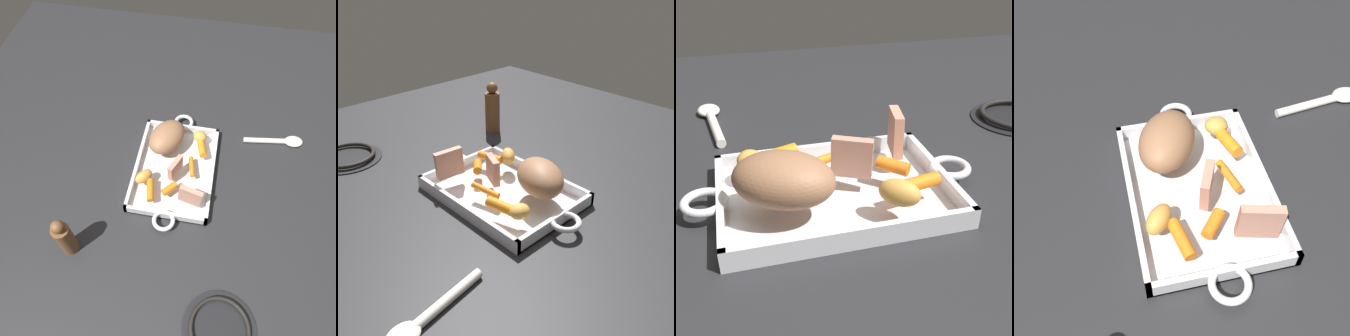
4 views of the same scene
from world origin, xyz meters
TOP-DOWN VIEW (x-y plane):
  - ground_plane at (0.00, 0.00)m, footprint 1.66×1.66m
  - roasting_dish at (0.00, 0.00)m, footprint 0.44×0.24m
  - pork_roast at (0.08, 0.04)m, footprint 0.17×0.15m
  - roast_slice_thick at (-0.03, -0.01)m, footprint 0.06×0.04m
  - roast_slice_thin at (-0.12, -0.06)m, footprint 0.03×0.07m
  - baby_carrot_southwest at (-0.09, -0.00)m, footprint 0.05×0.05m
  - baby_carrot_center_left at (-0.11, 0.05)m, footprint 0.07×0.03m
  - baby_carrot_long at (0.00, -0.05)m, footprint 0.07×0.03m
  - baby_carrot_center_right at (0.07, -0.08)m, footprint 0.07×0.04m
  - potato_near_roast at (-0.07, 0.08)m, footprint 0.07×0.06m
  - potato_whole at (0.12, -0.06)m, footprint 0.04×0.05m
  - stove_burner_rear at (-0.43, -0.18)m, footprint 0.18×0.18m
  - serving_spoon at (0.18, -0.33)m, footprint 0.06×0.20m
  - pepper_mill at (-0.30, 0.24)m, footprint 0.05×0.05m

SIDE VIEW (x-z plane):
  - ground_plane at x=0.00m, z-range 0.00..0.00m
  - stove_burner_rear at x=-0.43m, z-range 0.00..0.02m
  - serving_spoon at x=0.18m, z-range 0.00..0.02m
  - roasting_dish at x=0.00m, z-range -0.01..0.03m
  - baby_carrot_long at x=0.00m, z-range 0.03..0.05m
  - baby_carrot_center_left at x=-0.11m, z-range 0.03..0.05m
  - baby_carrot_southwest at x=-0.09m, z-range 0.03..0.05m
  - baby_carrot_center_right at x=0.07m, z-range 0.03..0.06m
  - potato_whole at x=0.12m, z-range 0.03..0.06m
  - potato_near_roast at x=-0.07m, z-range 0.03..0.07m
  - roast_slice_thick at x=-0.03m, z-range 0.03..0.09m
  - roast_slice_thin at x=-0.12m, z-range 0.03..0.10m
  - pork_roast at x=0.08m, z-range 0.03..0.10m
  - pepper_mill at x=-0.30m, z-range -0.01..0.15m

